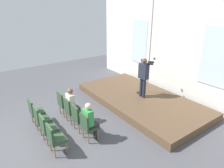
% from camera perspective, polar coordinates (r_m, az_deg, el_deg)
% --- Properties ---
extents(ground_plane, '(16.72, 16.72, 0.00)m').
position_cam_1_polar(ground_plane, '(6.90, -22.76, -15.25)').
color(ground_plane, '#4C4C51').
extents(rear_partition, '(10.13, 0.14, 4.43)m').
position_cam_1_polar(rear_partition, '(9.32, 16.83, 10.00)').
color(rear_partition, silver).
rests_on(rear_partition, ground).
extents(stage_platform, '(5.69, 2.94, 0.30)m').
position_cam_1_polar(stage_platform, '(8.72, 8.00, -4.44)').
color(stage_platform, brown).
rests_on(stage_platform, ground).
extents(speaker, '(0.52, 0.69, 1.69)m').
position_cam_1_polar(speaker, '(8.30, 9.10, 2.60)').
color(speaker, '#232838').
rests_on(speaker, stage_platform).
extents(mic_stand, '(0.28, 0.28, 1.55)m').
position_cam_1_polar(mic_stand, '(8.88, 8.07, -0.52)').
color(mic_stand, black).
rests_on(mic_stand, stage_platform).
extents(chair_r0_c0, '(0.46, 0.44, 0.94)m').
position_cam_1_polar(chair_r0_c0, '(7.76, -13.82, -5.13)').
color(chair_r0_c0, olive).
rests_on(chair_r0_c0, ground).
extents(chair_r0_c1, '(0.46, 0.44, 0.94)m').
position_cam_1_polar(chair_r0_c1, '(7.24, -11.88, -7.01)').
color(chair_r0_c1, olive).
rests_on(chair_r0_c1, ground).
extents(audience_r0_c1, '(0.36, 0.39, 1.31)m').
position_cam_1_polar(audience_r0_c1, '(7.18, -11.40, -5.49)').
color(audience_r0_c1, '#2D2D33').
rests_on(audience_r0_c1, ground).
extents(chair_r0_c2, '(0.46, 0.44, 0.94)m').
position_cam_1_polar(chair_r0_c2, '(6.73, -9.62, -9.17)').
color(chair_r0_c2, olive).
rests_on(chair_r0_c2, ground).
extents(chair_r0_c3, '(0.46, 0.44, 0.94)m').
position_cam_1_polar(chair_r0_c3, '(6.25, -6.97, -11.65)').
color(chair_r0_c3, olive).
rests_on(chair_r0_c3, ground).
extents(audience_r0_c3, '(0.36, 0.39, 1.27)m').
position_cam_1_polar(audience_r0_c3, '(6.19, -6.36, -10.07)').
color(audience_r0_c3, '#2D2D33').
rests_on(audience_r0_c3, ground).
extents(chair_r1_c0, '(0.46, 0.44, 0.94)m').
position_cam_1_polar(chair_r1_c0, '(7.50, -21.30, -7.06)').
color(chair_r1_c0, olive).
rests_on(chair_r1_c0, ground).
extents(chair_r1_c1, '(0.46, 0.44, 0.94)m').
position_cam_1_polar(chair_r1_c1, '(6.96, -19.89, -9.18)').
color(chair_r1_c1, olive).
rests_on(chair_r1_c1, ground).
extents(chair_r1_c2, '(0.46, 0.44, 0.94)m').
position_cam_1_polar(chair_r1_c2, '(6.43, -18.21, -11.66)').
color(chair_r1_c2, olive).
rests_on(chair_r1_c2, ground).
extents(chair_r1_c3, '(0.46, 0.44, 0.94)m').
position_cam_1_polar(chair_r1_c3, '(5.92, -16.21, -14.55)').
color(chair_r1_c3, olive).
rests_on(chair_r1_c3, ground).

